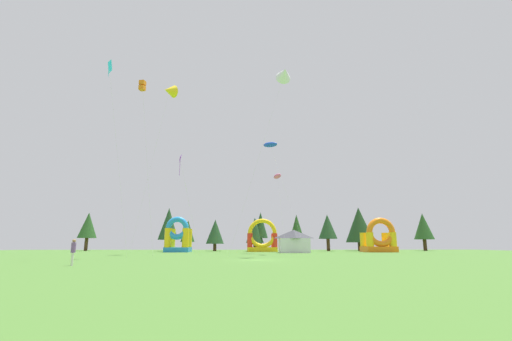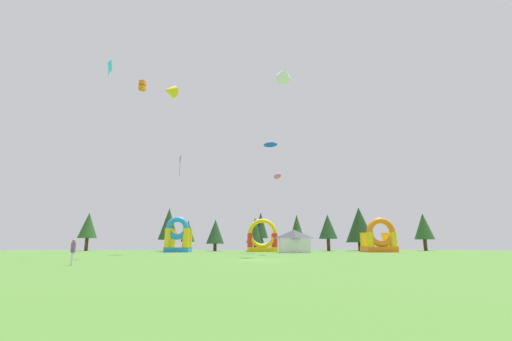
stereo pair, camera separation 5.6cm
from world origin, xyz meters
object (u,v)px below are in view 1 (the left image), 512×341
Objects in this scene: kite_purple_diamond at (180,160)px; inflatable_yellow_castle at (262,240)px; inflatable_blue_arch at (178,239)px; kite_cyan_diamond at (108,68)px; kite_blue_parafoil at (270,145)px; kite_pink_parafoil at (277,176)px; kite_yellow_delta at (170,91)px; inflatable_red_slide at (379,240)px; person_midfield at (73,250)px; kite_orange_box at (142,86)px; festival_tent at (294,241)px; kite_white_delta at (284,74)px.

kite_purple_diamond is 30.98m from inflatable_yellow_castle.
kite_cyan_diamond is at bearing -95.76° from inflatable_blue_arch.
kite_blue_parafoil reaches higher than kite_pink_parafoil.
inflatable_red_slide is at bearing 18.71° from kite_yellow_delta.
inflatable_blue_arch is (-17.17, 15.84, -8.91)m from kite_pink_parafoil.
kite_blue_parafoil is 18.81m from kite_yellow_delta.
person_midfield is (0.06, -26.97, -24.51)m from kite_yellow_delta.
person_midfield is at bearing -89.71° from inflatable_blue_arch.
person_midfield is (-16.48, -31.98, -17.10)m from kite_blue_parafoil.
kite_cyan_diamond is at bearing -144.63° from kite_pink_parafoil.
kite_pink_parafoil is at bearing -144.31° from inflatable_red_slide.
inflatable_red_slide is (33.12, 23.19, -9.51)m from kite_purple_diamond.
kite_pink_parafoil is at bearing -85.84° from inflatable_yellow_castle.
kite_orange_box is 1.68× the size of kite_purple_diamond.
kite_pink_parafoil is 31.94m from person_midfield.
kite_purple_diamond is 26.54m from inflatable_blue_arch.
inflatable_blue_arch is at bearing 147.48° from person_midfield.
kite_purple_diamond is at bearing 34.98° from kite_orange_box.
inflatable_red_slide is 1.24× the size of festival_tent.
kite_cyan_diamond reaches higher than festival_tent.
kite_yellow_delta reaches higher than festival_tent.
inflatable_red_slide is at bearing -10.38° from inflatable_yellow_castle.
kite_blue_parafoil is 1.61× the size of kite_pink_parafoil.
kite_cyan_diamond reaches higher than inflatable_red_slide.
kite_cyan_diamond reaches higher than kite_pink_parafoil.
kite_white_delta is 36.55m from inflatable_blue_arch.
kite_white_delta reaches higher than festival_tent.
inflatable_blue_arch is (-17.48, 24.07, -21.24)m from kite_white_delta.
kite_blue_parafoil is 20.93m from kite_purple_diamond.
person_midfield is at bearing -133.23° from inflatable_red_slide.
kite_purple_diamond is at bearing -178.19° from kite_white_delta.
festival_tent is at bearing 79.50° from kite_white_delta.
inflatable_blue_arch is at bearing 90.05° from kite_orange_box.
kite_purple_diamond is at bearing -128.49° from kite_blue_parafoil.
kite_purple_diamond reaches higher than person_midfield.
kite_orange_box reaches higher than person_midfield.
kite_blue_parafoil is 3.74× the size of festival_tent.
inflatable_blue_arch is at bearing 99.97° from kite_purple_diamond.
kite_orange_box is 1.76× the size of kite_pink_parafoil.
inflatable_red_slide is at bearing 103.97° from person_midfield.
kite_pink_parafoil is (12.87, 8.64, -0.36)m from kite_purple_diamond.
person_midfield is 40.92m from inflatable_blue_arch.
inflatable_yellow_castle reaches higher than festival_tent.
kite_orange_box is at bearing -131.90° from kite_blue_parafoil.
inflatable_red_slide is at bearing -1.98° from inflatable_blue_arch.
festival_tent is at bearing -58.66° from inflatable_yellow_castle.
kite_orange_box reaches higher than kite_blue_parafoil.
kite_blue_parafoil reaches higher than person_midfield.
kite_orange_box is 32.60m from inflatable_blue_arch.
inflatable_yellow_castle is at bearing 60.13° from kite_cyan_diamond.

